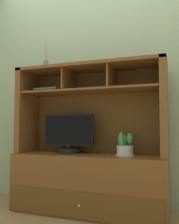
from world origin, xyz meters
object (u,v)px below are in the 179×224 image
potted_orchid (125,147)px  magazine_stack_left (51,91)px  tv_monitor (68,137)px  media_console (90,166)px  diffuser_bottle (46,65)px

potted_orchid → magazine_stack_left: size_ratio=0.79×
tv_monitor → media_console: bearing=5.2°
magazine_stack_left → potted_orchid: bearing=-2.1°
media_console → potted_orchid: media_console is taller
media_console → tv_monitor: size_ratio=2.79×
potted_orchid → magazine_stack_left: 0.96m
potted_orchid → diffuser_bottle: size_ratio=0.76×
media_console → magazine_stack_left: 0.88m
potted_orchid → magazine_stack_left: magazine_stack_left is taller
tv_monitor → potted_orchid: size_ratio=2.45×
media_console → diffuser_bottle: size_ratio=5.21×
diffuser_bottle → magazine_stack_left: bearing=46.8°
potted_orchid → diffuser_bottle: diffuser_bottle is taller
diffuser_bottle → tv_monitor: bearing=2.6°
media_console → tv_monitor: media_console is taller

